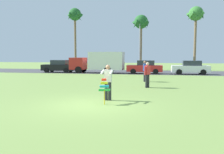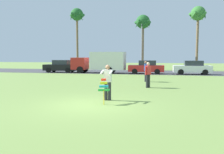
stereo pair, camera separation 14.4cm
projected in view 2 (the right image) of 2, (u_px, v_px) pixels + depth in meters
name	position (u px, v px, depth m)	size (l,w,h in m)	color
ground_plane	(91.00, 105.00, 10.26)	(120.00, 120.00, 0.00)	olive
road_strip	(138.00, 72.00, 30.54)	(120.00, 8.00, 0.01)	#424247
person_kite_flyer	(108.00, 81.00, 11.25)	(0.53, 0.65, 1.73)	#26262B
kite_held	(104.00, 87.00, 10.44)	(0.53, 0.70, 1.12)	red
parked_car_black	(61.00, 66.00, 30.19)	(4.24, 1.92, 1.60)	black
parked_truck_red_cab	(102.00, 62.00, 28.98)	(6.72, 2.18, 2.62)	#B2231E
parked_car_red	(146.00, 67.00, 27.87)	(4.24, 1.91, 1.60)	red
parked_car_white	(192.00, 68.00, 26.78)	(4.23, 1.89, 1.60)	white
palm_tree_left_near	(77.00, 18.00, 39.25)	(2.58, 2.71, 10.14)	brown
palm_tree_right_near	(143.00, 24.00, 35.42)	(2.58, 2.71, 8.36)	brown
palm_tree_centre_far	(198.00, 16.00, 34.17)	(2.58, 2.71, 9.40)	brown
streetlight_pole	(142.00, 43.00, 35.02)	(0.24, 1.65, 7.00)	#9E9EA3
person_walker_near	(148.00, 74.00, 15.73)	(0.39, 0.47, 1.73)	#26262B
person_walker_far	(146.00, 71.00, 19.33)	(0.28, 0.56, 1.73)	#26262B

